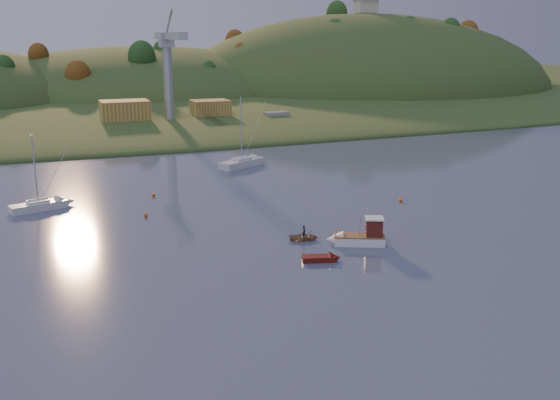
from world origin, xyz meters
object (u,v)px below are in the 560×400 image
object	(u,v)px
fishing_boat	(356,236)
sailboat_near	(39,205)
sailboat_far	(242,162)
red_tender	(326,258)
canoe	(304,237)

from	to	relation	value
fishing_boat	sailboat_near	distance (m)	42.22
sailboat_far	red_tender	distance (m)	47.67
fishing_boat	sailboat_near	xyz separation A→B (m)	(-32.12, 27.39, -0.24)
sailboat_near	sailboat_far	distance (m)	37.08
canoe	red_tender	xyz separation A→B (m)	(-0.55, -6.89, -0.06)
sailboat_near	canoe	world-z (taller)	sailboat_near
sailboat_near	canoe	distance (m)	36.45
fishing_boat	sailboat_far	world-z (taller)	sailboat_far
fishing_boat	sailboat_near	size ratio (longest dim) A/B	0.67
fishing_boat	sailboat_near	bearing A→B (deg)	-15.86
sailboat_far	red_tender	world-z (taller)	sailboat_far
fishing_boat	sailboat_far	bearing A→B (deg)	-66.87
fishing_boat	canoe	world-z (taller)	fishing_boat
sailboat_far	red_tender	size ratio (longest dim) A/B	2.90
canoe	red_tender	size ratio (longest dim) A/B	0.79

